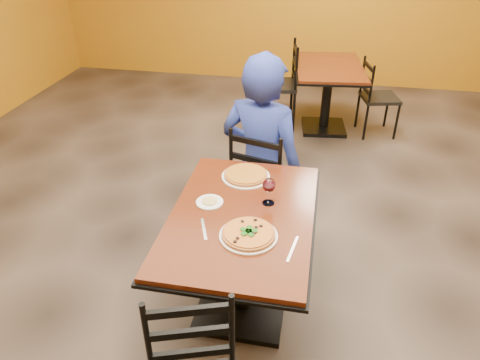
% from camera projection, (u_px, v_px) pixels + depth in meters
% --- Properties ---
extents(floor, '(7.00, 8.00, 0.01)m').
position_uv_depth(floor, '(254.00, 257.00, 3.34)').
color(floor, black).
rests_on(floor, ground).
extents(table_main, '(0.83, 1.23, 0.75)m').
position_uv_depth(table_main, '(242.00, 241.00, 2.63)').
color(table_main, '#5C270E').
rests_on(table_main, floor).
extents(table_second, '(0.85, 1.17, 0.75)m').
position_uv_depth(table_second, '(328.00, 83.00, 4.97)').
color(table_second, '#5C270E').
rests_on(table_second, floor).
extents(chair_main_far, '(0.51, 0.51, 0.92)m').
position_uv_depth(chair_main_far, '(264.00, 178.00, 3.43)').
color(chair_main_far, black).
rests_on(chair_main_far, floor).
extents(chair_second_left, '(0.50, 0.50, 0.97)m').
position_uv_depth(chair_second_left, '(276.00, 86.00, 5.09)').
color(chair_second_left, black).
rests_on(chair_second_left, floor).
extents(chair_second_right, '(0.46, 0.46, 0.84)m').
position_uv_depth(chair_second_right, '(380.00, 98.00, 4.94)').
color(chair_second_right, black).
rests_on(chair_second_right, floor).
extents(diner, '(0.77, 0.60, 1.39)m').
position_uv_depth(diner, '(262.00, 143.00, 3.41)').
color(diner, navy).
rests_on(diner, floor).
extents(plate_main, '(0.31, 0.31, 0.01)m').
position_uv_depth(plate_main, '(248.00, 236.00, 2.36)').
color(plate_main, white).
rests_on(plate_main, table_main).
extents(pizza_main, '(0.28, 0.28, 0.02)m').
position_uv_depth(pizza_main, '(248.00, 233.00, 2.35)').
color(pizza_main, maroon).
rests_on(pizza_main, plate_main).
extents(plate_far, '(0.31, 0.31, 0.01)m').
position_uv_depth(plate_far, '(246.00, 177.00, 2.87)').
color(plate_far, white).
rests_on(plate_far, table_main).
extents(pizza_far, '(0.28, 0.28, 0.02)m').
position_uv_depth(pizza_far, '(246.00, 174.00, 2.86)').
color(pizza_far, '#B47C22').
rests_on(pizza_far, plate_far).
extents(side_plate, '(0.16, 0.16, 0.01)m').
position_uv_depth(side_plate, '(210.00, 202.00, 2.62)').
color(side_plate, white).
rests_on(side_plate, table_main).
extents(dip, '(0.09, 0.09, 0.01)m').
position_uv_depth(dip, '(210.00, 201.00, 2.62)').
color(dip, tan).
rests_on(dip, side_plate).
extents(wine_glass, '(0.08, 0.08, 0.18)m').
position_uv_depth(wine_glass, '(269.00, 190.00, 2.58)').
color(wine_glass, white).
rests_on(wine_glass, table_main).
extents(fork, '(0.08, 0.18, 0.00)m').
position_uv_depth(fork, '(204.00, 229.00, 2.41)').
color(fork, silver).
rests_on(fork, table_main).
extents(knife, '(0.05, 0.21, 0.00)m').
position_uv_depth(knife, '(293.00, 249.00, 2.27)').
color(knife, silver).
rests_on(knife, table_main).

